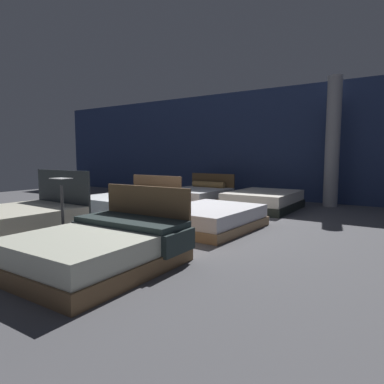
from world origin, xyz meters
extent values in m
cube|color=#5B5B60|center=(0.00, 0.00, -0.01)|extent=(18.00, 18.00, 0.02)
cube|color=navy|center=(0.00, 4.89, 1.75)|extent=(18.00, 0.06, 3.50)
cube|color=#2D3437|center=(-1.12, -2.71, 0.11)|extent=(1.74, 2.19, 0.22)
cube|color=beige|center=(-1.12, -2.71, 0.37)|extent=(1.67, 2.12, 0.32)
cube|color=#2D3437|center=(-1.07, -1.66, 0.56)|extent=(1.53, 0.12, 1.12)
cube|color=brown|center=(1.02, -2.75, 0.10)|extent=(1.60, 1.92, 0.20)
cube|color=silver|center=(1.02, -2.75, 0.32)|extent=(1.54, 1.86, 0.25)
cube|color=brown|center=(1.02, -1.79, 0.47)|extent=(1.51, 0.04, 0.95)
cube|color=#2B3838|center=(1.02, -2.13, 0.49)|extent=(1.58, 0.62, 0.08)
cube|color=#2B3838|center=(0.22, -2.13, 0.31)|extent=(0.08, 0.62, 0.27)
cube|color=#2B3838|center=(1.83, -2.13, 0.31)|extent=(0.08, 0.62, 0.27)
cube|color=brown|center=(-1.10, 0.03, 0.09)|extent=(1.73, 2.05, 0.18)
cube|color=white|center=(-1.10, 0.03, 0.34)|extent=(1.66, 1.98, 0.32)
cube|color=brown|center=(-1.06, 1.01, 0.45)|extent=(1.55, 0.11, 0.90)
cube|color=olive|center=(-1.07, 0.74, 0.54)|extent=(1.64, 0.55, 0.08)
cube|color=olive|center=(-1.90, 0.78, 0.34)|extent=(0.10, 0.48, 0.31)
cube|color=olive|center=(-0.24, 0.71, 0.34)|extent=(0.10, 0.48, 0.31)
cube|color=#947452|center=(1.05, 0.01, 0.08)|extent=(1.65, 2.07, 0.17)
cube|color=silver|center=(1.05, 0.01, 0.29)|extent=(1.59, 2.01, 0.25)
cube|color=brown|center=(-1.04, 2.77, 0.10)|extent=(1.72, 2.02, 0.19)
cube|color=silver|center=(-1.04, 2.77, 0.31)|extent=(1.66, 1.95, 0.22)
cube|color=brown|center=(-1.00, 3.75, 0.42)|extent=(1.55, 0.10, 0.83)
cylinder|color=olive|center=(-1.01, 3.51, 0.51)|extent=(1.12, 0.23, 0.18)
cube|color=black|center=(1.05, 2.82, 0.10)|extent=(1.60, 2.16, 0.20)
cube|color=silver|center=(1.05, 2.82, 0.33)|extent=(1.54, 2.10, 0.26)
cylinder|color=#3F3F44|center=(0.00, -2.44, 0.01)|extent=(0.24, 0.24, 0.02)
cylinder|color=#3F3F44|center=(0.00, -2.44, 0.48)|extent=(0.04, 0.04, 0.95)
cube|color=white|center=(0.00, -2.44, 1.05)|extent=(0.28, 0.20, 0.01)
cylinder|color=#99999E|center=(2.42, 4.29, 1.75)|extent=(0.38, 0.38, 3.50)
camera|label=1|loc=(4.14, -5.40, 1.36)|focal=31.08mm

